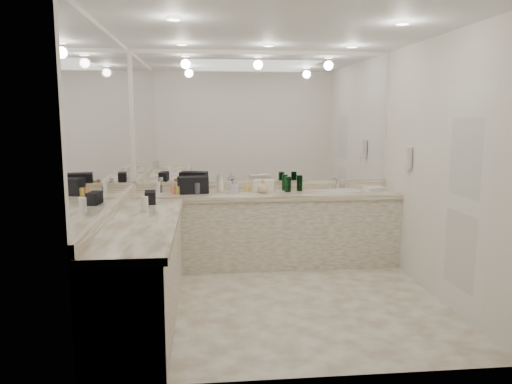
{
  "coord_description": "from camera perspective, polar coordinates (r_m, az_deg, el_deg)",
  "views": [
    {
      "loc": [
        -0.72,
        -4.7,
        1.82
      ],
      "look_at": [
        -0.19,
        0.4,
        1.03
      ],
      "focal_mm": 35.0,
      "sensor_mm": 36.0,
      "label": 1
    }
  ],
  "objects": [
    {
      "name": "green_bottle_0",
      "position": [
        6.19,
        3.31,
        1.11
      ],
      "size": [
        0.07,
        0.07,
        0.2
      ],
      "primitive_type": "cylinder",
      "color": "#0C411D",
      "rests_on": "vanity_back_top"
    },
    {
      "name": "amenity_bottle_5",
      "position": [
        5.9,
        -6.73,
        0.4
      ],
      "size": [
        0.06,
        0.06,
        0.14
      ],
      "primitive_type": "cylinder",
      "color": "#3F3F4C",
      "rests_on": "vanity_back_top"
    },
    {
      "name": "lotion_left",
      "position": [
        4.89,
        -12.61,
        -1.33
      ],
      "size": [
        0.07,
        0.07,
        0.16
      ],
      "primitive_type": "cylinder",
      "color": "white",
      "rests_on": "vanity_left_top"
    },
    {
      "name": "wall_back",
      "position": [
        6.26,
        0.74,
        4.0
      ],
      "size": [
        3.2,
        0.02,
        2.6
      ],
      "primitive_type": "cube",
      "color": "white",
      "rests_on": "floor"
    },
    {
      "name": "vanity_back_base",
      "position": [
        6.11,
        1.05,
        -4.49
      ],
      "size": [
        3.2,
        0.6,
        0.84
      ],
      "primitive_type": "cube",
      "color": "silver",
      "rests_on": "floor"
    },
    {
      "name": "green_bottle_3",
      "position": [
        6.06,
        3.67,
        0.89
      ],
      "size": [
        0.07,
        0.07,
        0.18
      ],
      "primitive_type": "cylinder",
      "color": "#0C411D",
      "rests_on": "vanity_back_top"
    },
    {
      "name": "backsplash_back",
      "position": [
        6.28,
        0.76,
        0.8
      ],
      "size": [
        3.2,
        0.04,
        0.1
      ],
      "primitive_type": "cube",
      "color": "#F3E6CC",
      "rests_on": "vanity_back_top"
    },
    {
      "name": "amenity_bottle_7",
      "position": [
        6.1,
        -10.86,
        0.36
      ],
      "size": [
        0.05,
        0.05,
        0.09
      ],
      "primitive_type": "cylinder",
      "color": "#3F3F4C",
      "rests_on": "vanity_back_top"
    },
    {
      "name": "cream_cosmetic_case",
      "position": [
        6.03,
        0.95,
        0.69
      ],
      "size": [
        0.29,
        0.22,
        0.15
      ],
      "primitive_type": "cube",
      "rotation": [
        0.0,
        0.0,
        -0.26
      ],
      "color": "beige",
      "rests_on": "vanity_back_top"
    },
    {
      "name": "amenity_bottle_0",
      "position": [
        6.1,
        -9.27,
        0.32
      ],
      "size": [
        0.05,
        0.05,
        0.07
      ],
      "primitive_type": "cylinder",
      "color": "#F2D84C",
      "rests_on": "vanity_back_top"
    },
    {
      "name": "hand_towel",
      "position": [
        6.34,
        13.39,
        0.37
      ],
      "size": [
        0.28,
        0.22,
        0.04
      ],
      "primitive_type": "cube",
      "rotation": [
        0.0,
        0.0,
        0.26
      ],
      "color": "white",
      "rests_on": "vanity_back_top"
    },
    {
      "name": "green_bottle_2",
      "position": [
        6.14,
        5.03,
        0.99
      ],
      "size": [
        0.07,
        0.07,
        0.19
      ],
      "primitive_type": "cylinder",
      "color": "#0C411D",
      "rests_on": "vanity_back_top"
    },
    {
      "name": "soap_bottle_c",
      "position": [
        5.95,
        0.75,
        0.65
      ],
      "size": [
        0.14,
        0.14,
        0.16
      ],
      "primitive_type": "imported",
      "rotation": [
        0.0,
        0.0,
        -0.1
      ],
      "color": "#D9B288",
      "rests_on": "vanity_back_top"
    },
    {
      "name": "floor",
      "position": [
        5.09,
        2.69,
        -12.19
      ],
      "size": [
        3.2,
        3.2,
        0.0
      ],
      "primitive_type": "plane",
      "color": "beige",
      "rests_on": "ground"
    },
    {
      "name": "black_toiletry_bag",
      "position": [
        5.99,
        -7.22,
        0.8
      ],
      "size": [
        0.38,
        0.28,
        0.19
      ],
      "primitive_type": "cube",
      "rotation": [
        0.0,
        0.0,
        0.21
      ],
      "color": "black",
      "rests_on": "vanity_back_top"
    },
    {
      "name": "green_bottle_1",
      "position": [
        6.16,
        5.0,
        1.04
      ],
      "size": [
        0.07,
        0.07,
        0.19
      ],
      "primitive_type": "cylinder",
      "color": "#0C411D",
      "rests_on": "vanity_back_top"
    },
    {
      "name": "backsplash_left",
      "position": [
        4.86,
        -15.99,
        -1.9
      ],
      "size": [
        0.04,
        3.0,
        0.1
      ],
      "primitive_type": "cube",
      "color": "#F3E6CC",
      "rests_on": "vanity_left_top"
    },
    {
      "name": "sink",
      "position": [
        6.2,
        9.81,
        0.06
      ],
      "size": [
        0.44,
        0.44,
        0.03
      ],
      "primitive_type": "cylinder",
      "color": "white",
      "rests_on": "vanity_back_top"
    },
    {
      "name": "wall_phone",
      "position": [
        5.88,
        16.94,
        3.8
      ],
      "size": [
        0.06,
        0.1,
        0.24
      ],
      "primitive_type": "cube",
      "color": "white",
      "rests_on": "wall_right"
    },
    {
      "name": "amenity_bottle_4",
      "position": [
        6.08,
        -1.07,
        0.45
      ],
      "size": [
        0.05,
        0.05,
        0.08
      ],
      "primitive_type": "cylinder",
      "color": "#F2D84C",
      "rests_on": "vanity_back_top"
    },
    {
      "name": "ceiling",
      "position": [
        4.82,
        2.92,
        18.06
      ],
      "size": [
        3.2,
        3.2,
        0.0
      ],
      "primitive_type": "plane",
      "color": "white",
      "rests_on": "floor"
    },
    {
      "name": "faucet",
      "position": [
        6.39,
        9.32,
        1.0
      ],
      "size": [
        0.24,
        0.16,
        0.14
      ],
      "primitive_type": "cube",
      "color": "silver",
      "rests_on": "vanity_back_top"
    },
    {
      "name": "wall_left",
      "position": [
        4.81,
        -16.4,
        2.2
      ],
      "size": [
        0.02,
        3.0,
        2.6
      ],
      "primitive_type": "cube",
      "color": "white",
      "rests_on": "floor"
    },
    {
      "name": "door",
      "position": [
        4.85,
        22.58,
        -1.05
      ],
      "size": [
        0.02,
        0.82,
        2.1
      ],
      "primitive_type": "cube",
      "color": "white",
      "rests_on": "wall_right"
    },
    {
      "name": "amenity_bottle_2",
      "position": [
        5.93,
        -8.87,
        0.19
      ],
      "size": [
        0.06,
        0.06,
        0.09
      ],
      "primitive_type": "cylinder",
      "color": "#F2D84C",
      "rests_on": "vanity_back_top"
    },
    {
      "name": "vanity_left_top",
      "position": [
        4.54,
        -13.0,
        -3.55
      ],
      "size": [
        0.64,
        2.42,
        0.06
      ],
      "primitive_type": "cube",
      "color": "#F3E6CC",
      "rests_on": "vanity_left_base"
    },
    {
      "name": "vanity_left_base",
      "position": [
        4.66,
        -12.93,
        -8.97
      ],
      "size": [
        0.6,
        2.4,
        0.84
      ],
      "primitive_type": "cube",
      "color": "silver",
      "rests_on": "floor"
    },
    {
      "name": "mirror_left",
      "position": [
        4.78,
        -16.51,
        7.86
      ],
      "size": [
        0.01,
        2.92,
        1.55
      ],
      "primitive_type": "cube",
      "color": "white",
      "rests_on": "wall_left"
    },
    {
      "name": "soap_bottle_a",
      "position": [
        6.05,
        -4.09,
        1.03
      ],
      "size": [
        0.09,
        0.09,
        0.22
      ],
      "primitive_type": "imported",
      "rotation": [
        0.0,
        0.0,
        -0.11
      ],
      "color": "white",
      "rests_on": "vanity_back_top"
    },
    {
      "name": "black_bag_spill",
      "position": [
        5.38,
        -12.0,
        -0.56
      ],
      "size": [
        0.14,
        0.25,
        0.13
      ],
      "primitive_type": "cube",
      "rotation": [
        0.0,
        0.0,
        0.11
      ],
      "color": "black",
      "rests_on": "vanity_left_top"
    },
    {
      "name": "amenity_bottle_6",
      "position": [
        6.06,
        -11.13,
        0.51
      ],
      "size": [
        0.05,
        0.05,
        0.14
      ],
      "primitive_type": "cylinder",
      "color": "white",
      "rests_on": "vanity_back_top"
    },
    {
      "name": "vanity_back_top",
      "position": [
        6.01,
        1.07,
        -0.33
      ],
      "size": [
        3.2,
        0.64,
        0.06
      ],
      "primitive_type": "cube",
      "color": "#F3E6CC",
      "rests_on": "vanity_back_base"
    },
    {
      "name": "soap_bottle_b",
      "position": [
        5.9,
        -2.5,
        0.61
      ],
      "size": [
        0.1,
        0.1,
        0.17
      ],
      "primitive_type": "imported",
      "rotation": [
        0.0,
        0.0,
        -0.36
      ],
      "color": "silver",
      "rests_on": "vanity_back_top"
    },
    {
      "name": "mirror_back",
      "position": [
        6.23,
        0.76,
        8.35
      ],
      "size": [
        3.12,
        0.01,
        1.55
      ],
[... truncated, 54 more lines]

